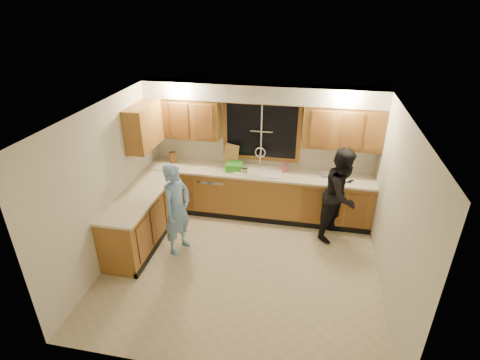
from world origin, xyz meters
name	(u,v)px	position (x,y,z in m)	size (l,w,h in m)	color
floor	(242,266)	(0.00, 0.00, 0.00)	(4.20, 4.20, 0.00)	#C1B294
ceiling	(242,113)	(0.00, 0.00, 2.50)	(4.20, 4.20, 0.00)	silver
wall_back	(261,149)	(0.00, 1.90, 1.25)	(4.20, 4.20, 0.00)	silver
wall_left	(108,185)	(-2.10, 0.00, 1.25)	(3.80, 3.80, 0.00)	silver
wall_right	(396,213)	(2.10, 0.00, 1.25)	(3.80, 3.80, 0.00)	silver
base_cabinets_back	(258,194)	(0.00, 1.60, 0.44)	(4.20, 0.60, 0.88)	#9E692E
base_cabinets_left	(142,219)	(-1.80, 0.35, 0.44)	(0.60, 1.90, 0.88)	#9E692E
countertop_back	(258,173)	(0.00, 1.58, 0.90)	(4.20, 0.63, 0.04)	beige
countertop_left	(139,196)	(-1.79, 0.35, 0.90)	(0.63, 1.90, 0.04)	beige
upper_cabinets_left	(184,117)	(-1.43, 1.73, 1.83)	(1.35, 0.33, 0.75)	#9E692E
upper_cabinets_right	(343,127)	(1.43, 1.73, 1.83)	(1.35, 0.33, 0.75)	#9E692E
upper_cabinets_return	(144,126)	(-1.94, 1.12, 1.83)	(0.33, 0.90, 0.75)	#9E692E
soffit	(261,93)	(0.00, 1.72, 2.35)	(4.20, 0.35, 0.30)	silver
window_frame	(261,131)	(0.00, 1.89, 1.60)	(1.44, 0.03, 1.14)	black
sink	(258,174)	(0.00, 1.60, 0.86)	(0.86, 0.52, 0.57)	white
dishwasher	(215,192)	(-0.85, 1.59, 0.41)	(0.60, 0.56, 0.82)	white
stove	(126,238)	(-1.80, -0.22, 0.45)	(0.58, 0.75, 0.90)	white
man	(177,209)	(-1.11, 0.25, 0.78)	(0.57, 0.37, 1.56)	#719FD6
woman	(342,194)	(1.50, 1.17, 0.83)	(0.81, 0.63, 1.66)	black
knife_block	(173,157)	(-1.69, 1.69, 1.03)	(0.12, 0.10, 0.21)	brown
cutting_board	(231,155)	(-0.55, 1.79, 1.12)	(0.31, 0.02, 0.41)	tan
dish_crate	(234,167)	(-0.45, 1.58, 0.99)	(0.30, 0.28, 0.14)	green
soap_bottle	(284,166)	(0.47, 1.72, 1.01)	(0.08, 0.09, 0.19)	#DE5488
bowl	(325,175)	(1.21, 1.65, 0.94)	(0.19, 0.19, 0.05)	silver
can_left	(242,171)	(-0.27, 1.44, 0.97)	(0.06, 0.06, 0.11)	#C3B096
can_right	(246,172)	(-0.20, 1.41, 0.98)	(0.07, 0.07, 0.13)	#C3B096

